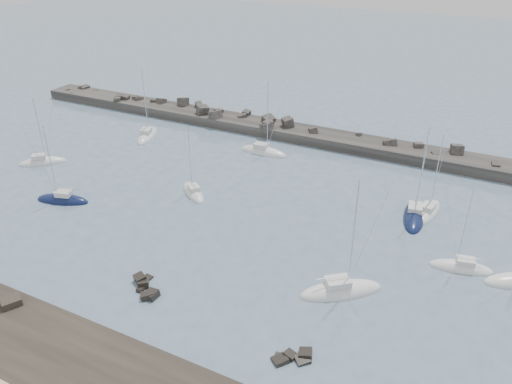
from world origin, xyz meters
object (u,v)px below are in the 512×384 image
sailboat_4 (193,193)px  sailboat_5 (341,291)px  sailboat_7 (461,268)px  sailboat_1 (147,136)px  sailboat_2 (63,200)px  sailboat_8 (428,212)px  sailboat_6 (414,216)px  sailboat_3 (264,152)px  sailboat_0 (43,163)px

sailboat_4 → sailboat_5: sailboat_5 is taller
sailboat_7 → sailboat_1: bearing=164.0°
sailboat_2 → sailboat_7: bearing=9.5°
sailboat_7 → sailboat_8: bearing=116.6°
sailboat_4 → sailboat_1: bearing=143.1°
sailboat_6 → sailboat_7: bearing=-52.3°
sailboat_1 → sailboat_3: bearing=7.6°
sailboat_1 → sailboat_6: (49.73, -7.18, -0.01)m
sailboat_3 → sailboat_2: bearing=-122.5°
sailboat_1 → sailboat_8: (51.21, -5.21, -0.02)m
sailboat_1 → sailboat_7: (56.78, -16.32, -0.02)m
sailboat_6 → sailboat_1: bearing=171.8°
sailboat_0 → sailboat_4: 27.88m
sailboat_1 → sailboat_7: 59.08m
sailboat_2 → sailboat_4: 18.38m
sailboat_2 → sailboat_8: (46.73, 19.88, -0.02)m
sailboat_1 → sailboat_6: size_ratio=0.97×
sailboat_3 → sailboat_6: size_ratio=0.97×
sailboat_2 → sailboat_4: (15.22, 10.30, -0.02)m
sailboat_3 → sailboat_6: 29.18m
sailboat_0 → sailboat_5: 54.74m
sailboat_0 → sailboat_1: (8.07, 17.19, 0.00)m
sailboat_5 → sailboat_3: bearing=128.6°
sailboat_2 → sailboat_7: sailboat_2 is taller
sailboat_6 → sailboat_3: bearing=159.6°
sailboat_7 → sailboat_8: 12.43m
sailboat_3 → sailboat_6: bearing=-20.4°
sailboat_5 → sailboat_0: bearing=170.3°
sailboat_1 → sailboat_8: 51.48m
sailboat_2 → sailboat_5: bearing=-1.8°
sailboat_2 → sailboat_5: sailboat_5 is taller
sailboat_0 → sailboat_6: 58.66m
sailboat_0 → sailboat_5: (53.96, -9.23, 0.00)m
sailboat_5 → sailboat_8: 21.87m
sailboat_2 → sailboat_7: size_ratio=1.10×
sailboat_3 → sailboat_5: size_ratio=0.94×
sailboat_4 → sailboat_8: sailboat_8 is taller
sailboat_3 → sailboat_0: bearing=-146.5°
sailboat_6 → sailboat_7: (7.05, -9.14, -0.01)m
sailboat_7 → sailboat_8: sailboat_8 is taller
sailboat_0 → sailboat_1: sailboat_1 is taller
sailboat_2 → sailboat_3: size_ratio=0.91×
sailboat_2 → sailboat_8: size_ratio=1.02×
sailboat_4 → sailboat_7: bearing=-2.4°
sailboat_1 → sailboat_2: size_ratio=1.10×
sailboat_1 → sailboat_3: 22.59m
sailboat_0 → sailboat_3: (30.46, 20.19, -0.01)m
sailboat_2 → sailboat_3: (17.91, 28.09, -0.01)m
sailboat_4 → sailboat_5: 28.65m
sailboat_3 → sailboat_8: bearing=-15.9°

